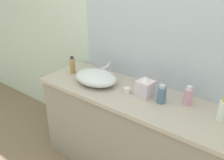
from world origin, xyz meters
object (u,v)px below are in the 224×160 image
lotion_bottle (72,66)px  candle_jar (127,90)px  sink_basin (96,77)px  tissue_box (145,88)px  soap_dispenser (223,110)px  spray_can (188,96)px  perfume_bottle (162,94)px

lotion_bottle → candle_jar: bearing=-1.1°
sink_basin → tissue_box: bearing=8.0°
sink_basin → tissue_box: size_ratio=2.34×
sink_basin → soap_dispenser: soap_dispenser is taller
soap_dispenser → lotion_bottle: (-1.42, -0.05, -0.01)m
soap_dispenser → spray_can: 0.28m
tissue_box → lotion_bottle: bearing=-177.6°
lotion_bottle → spray_can: lotion_bottle is taller
spray_can → candle_jar: size_ratio=2.56×
spray_can → tissue_box: tissue_box is taller
tissue_box → candle_jar: 0.17m
sink_basin → perfume_bottle: bearing=4.7°
candle_jar → lotion_bottle: bearing=178.9°
soap_dispenser → candle_jar: size_ratio=3.37×
lotion_bottle → spray_can: (1.15, 0.12, -0.01)m
soap_dispenser → candle_jar: (-0.76, -0.06, -0.07)m
perfume_bottle → candle_jar: size_ratio=2.51×
spray_can → tissue_box: bearing=-166.0°
sink_basin → soap_dispenser: 1.09m
sink_basin → perfume_bottle: size_ratio=2.66×
lotion_bottle → tissue_box: size_ratio=1.01×
spray_can → tissue_box: 0.35m
perfume_bottle → spray_can: 0.20m
lotion_bottle → tissue_box: lotion_bottle is taller
spray_can → candle_jar: spray_can is taller
soap_dispenser → tissue_box: soap_dispenser is taller
tissue_box → candle_jar: tissue_box is taller
lotion_bottle → spray_can: 1.16m
perfume_bottle → soap_dispenser: bearing=3.9°
perfume_bottle → tissue_box: (-0.16, 0.01, 0.00)m
soap_dispenser → lotion_bottle: soap_dispenser is taller
sink_basin → tissue_box: (0.48, 0.07, 0.02)m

